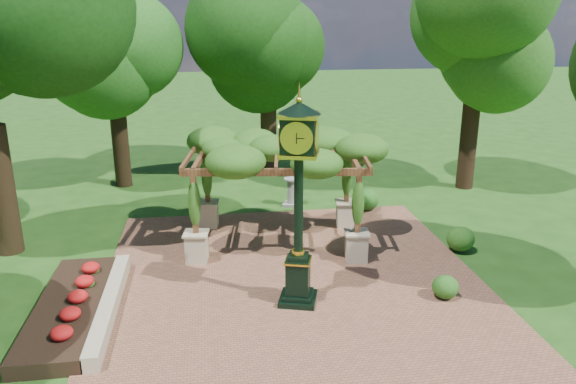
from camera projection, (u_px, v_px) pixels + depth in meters
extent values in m
plane|color=#1E4714|center=(303.00, 309.00, 13.61)|extent=(120.00, 120.00, 0.00)
cube|color=brown|center=(296.00, 289.00, 14.55)|extent=(10.00, 12.00, 0.04)
cube|color=#C6B793|center=(110.00, 305.00, 13.39)|extent=(0.35, 5.00, 0.40)
cube|color=red|center=(70.00, 308.00, 13.28)|extent=(1.50, 5.00, 0.36)
cube|color=black|center=(298.00, 299.00, 13.89)|extent=(1.10, 1.10, 0.13)
cube|color=black|center=(298.00, 277.00, 13.71)|extent=(0.69, 0.69, 1.00)
cube|color=gold|center=(298.00, 260.00, 13.57)|extent=(0.77, 0.77, 0.04)
cylinder|color=black|center=(299.00, 204.00, 13.14)|extent=(0.28, 0.28, 2.54)
cube|color=black|center=(299.00, 135.00, 12.64)|extent=(0.96, 0.96, 0.77)
cylinder|color=white|center=(297.00, 138.00, 12.26)|extent=(0.64, 0.22, 0.66)
cone|color=black|center=(299.00, 108.00, 12.45)|extent=(1.24, 1.24, 0.28)
sphere|color=gold|center=(299.00, 100.00, 12.40)|extent=(0.15, 0.15, 0.15)
cube|color=beige|center=(197.00, 247.00, 16.07)|extent=(0.67, 0.67, 0.83)
cube|color=brown|center=(194.00, 204.00, 15.68)|extent=(0.16, 0.16, 1.70)
cube|color=beige|center=(356.00, 247.00, 16.12)|extent=(0.67, 0.67, 0.83)
cube|color=brown|center=(358.00, 204.00, 15.73)|extent=(0.16, 0.16, 1.70)
cube|color=beige|center=(209.00, 215.00, 18.70)|extent=(0.67, 0.67, 0.83)
cube|color=brown|center=(207.00, 177.00, 18.30)|extent=(0.16, 0.16, 1.70)
cube|color=beige|center=(346.00, 214.00, 18.75)|extent=(0.67, 0.67, 0.83)
cube|color=brown|center=(347.00, 177.00, 18.35)|extent=(0.16, 0.16, 1.70)
cube|color=brown|center=(276.00, 172.00, 15.42)|extent=(5.29, 0.83, 0.20)
cube|color=brown|center=(277.00, 149.00, 18.05)|extent=(5.29, 0.83, 0.20)
ellipsoid|color=#2A5718|center=(276.00, 152.00, 16.66)|extent=(5.71, 3.98, 0.92)
cube|color=gray|center=(291.00, 204.00, 20.98)|extent=(0.75, 0.75, 0.11)
cylinder|color=gray|center=(291.00, 192.00, 20.83)|extent=(0.38, 0.38, 0.95)
cylinder|color=gray|center=(291.00, 179.00, 20.68)|extent=(0.71, 0.71, 0.05)
ellipsoid|color=#235518|center=(445.00, 287.00, 13.99)|extent=(0.66, 0.66, 0.59)
ellipsoid|color=#255618|center=(461.00, 239.00, 16.79)|extent=(0.86, 0.86, 0.75)
ellipsoid|color=#215719|center=(367.00, 200.00, 20.30)|extent=(1.03, 1.03, 0.77)
cylinder|color=#312213|center=(1.00, 190.00, 16.35)|extent=(0.78, 0.78, 3.86)
cylinder|color=black|center=(121.00, 149.00, 23.01)|extent=(0.66, 0.66, 3.09)
ellipsoid|color=#205518|center=(112.00, 49.00, 21.80)|extent=(3.88, 3.88, 4.88)
cylinder|color=#362615|center=(269.00, 137.00, 25.63)|extent=(0.73, 0.73, 2.98)
ellipsoid|color=#163E0F|center=(268.00, 50.00, 24.47)|extent=(4.67, 4.67, 4.71)
cylinder|color=#311D13|center=(468.00, 145.00, 22.67)|extent=(0.69, 0.69, 3.59)
ellipsoid|color=#285819|center=(480.00, 26.00, 21.27)|extent=(4.61, 4.61, 5.67)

